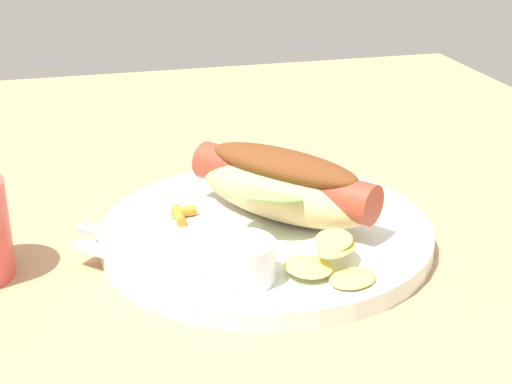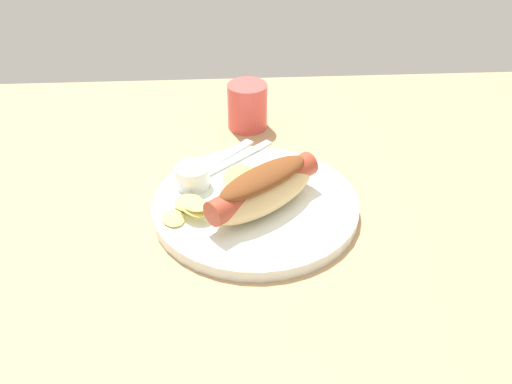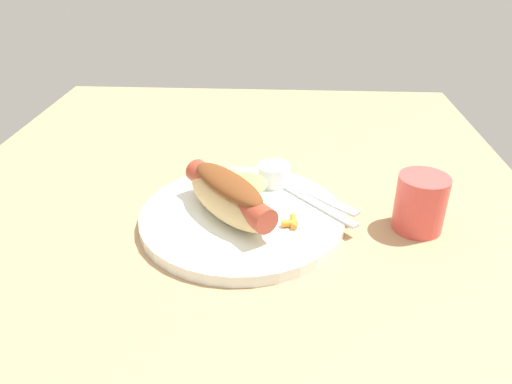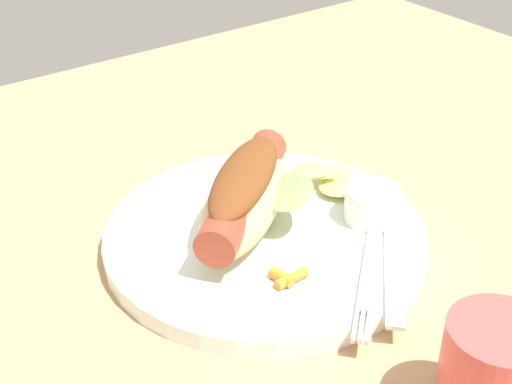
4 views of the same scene
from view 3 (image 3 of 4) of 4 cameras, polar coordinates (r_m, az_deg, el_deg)
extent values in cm
cube|color=tan|center=(67.22, -3.05, -4.15)|extent=(120.00, 90.00, 1.80)
cylinder|color=white|center=(66.47, -1.62, -2.80)|extent=(27.59, 27.59, 1.60)
ellipsoid|color=#DBB77A|center=(63.81, -3.19, -0.89)|extent=(16.64, 15.10, 4.93)
cylinder|color=#A33D28|center=(63.38, -3.21, -0.21)|extent=(15.33, 13.35, 3.33)
ellipsoid|color=brown|center=(62.66, -3.25, 0.98)|extent=(13.76, 12.37, 2.21)
ellipsoid|color=#7FC65B|center=(65.64, -1.08, 1.06)|extent=(6.84, 7.40, 1.74)
cylinder|color=white|center=(72.15, 2.12, 2.07)|extent=(4.79, 4.79, 3.04)
cube|color=silver|center=(68.89, 5.93, -0.74)|extent=(9.94, 9.02, 0.40)
cube|color=silver|center=(64.17, 10.39, -3.56)|extent=(2.59, 2.35, 0.40)
cube|color=silver|center=(64.46, 10.66, -3.42)|extent=(2.59, 2.35, 0.40)
cube|color=silver|center=(64.76, 10.93, -3.28)|extent=(2.59, 2.35, 0.40)
cube|color=silver|center=(70.02, 7.00, -0.30)|extent=(11.27, 11.59, 0.36)
ellipsoid|color=#DFCF60|center=(75.25, -3.64, 2.15)|extent=(4.13, 4.60, 0.50)
ellipsoid|color=#DFCF60|center=(73.20, -1.65, 1.72)|extent=(3.98, 3.92, 0.83)
ellipsoid|color=#DFCF60|center=(72.42, -3.60, 2.06)|extent=(4.90, 4.85, 1.00)
ellipsoid|color=#DFCF60|center=(71.70, -3.67, 2.15)|extent=(4.39, 4.07, 0.81)
cylinder|color=orange|center=(63.09, 4.43, -3.49)|extent=(2.90, 0.92, 0.84)
cylinder|color=orange|center=(62.61, 3.95, -3.71)|extent=(1.27, 2.18, 0.93)
cylinder|color=#D84C47|center=(66.54, 18.86, -1.45)|extent=(6.59, 6.59, 7.67)
camera|label=1|loc=(1.11, 9.38, 25.29)|focal=53.27mm
camera|label=2|loc=(0.88, -50.54, 26.19)|focal=38.78mm
camera|label=4|loc=(0.44, 63.27, 16.29)|focal=51.77mm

